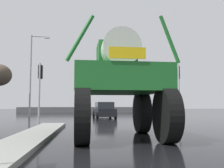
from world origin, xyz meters
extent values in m
plane|color=black|center=(0.00, 18.00, 0.00)|extent=(120.00, 120.00, 0.00)
cube|color=gray|center=(-3.66, 5.48, 0.07)|extent=(1.36, 11.95, 0.15)
cylinder|color=black|center=(-1.92, 6.95, 0.91)|extent=(0.53, 1.83, 1.82)
cylinder|color=black|center=(0.80, 7.06, 0.91)|extent=(0.53, 1.83, 1.82)
cylinder|color=black|center=(-1.80, 3.65, 0.91)|extent=(0.53, 1.83, 1.82)
cylinder|color=black|center=(0.93, 3.75, 0.91)|extent=(0.53, 1.83, 1.82)
cube|color=#1E6B28|center=(-0.50, 5.35, 2.14)|extent=(3.38, 4.13, 0.90)
cube|color=#1A5B22|center=(-0.51, 5.76, 3.14)|extent=(1.54, 1.50, 1.10)
cylinder|color=silver|center=(-0.48, 4.77, 3.26)|extent=(1.39, 1.35, 1.35)
cylinder|color=#1E6B28|center=(-1.88, 3.49, 3.32)|extent=(0.90, 0.15, 1.51)
cylinder|color=#1E6B28|center=(1.02, 3.61, 3.36)|extent=(0.70, 0.15, 1.59)
cube|color=yellow|center=(-0.42, 3.32, 2.84)|extent=(1.16, 0.08, 0.36)
cube|color=black|center=(-0.09, 20.37, 0.53)|extent=(2.10, 4.25, 0.70)
cube|color=#23282D|center=(-0.08, 20.22, 1.20)|extent=(1.76, 2.24, 0.64)
cylinder|color=black|center=(-1.07, 21.63, 0.30)|extent=(0.24, 0.61, 0.60)
cylinder|color=black|center=(0.62, 21.80, 0.30)|extent=(0.24, 0.61, 0.60)
cylinder|color=black|center=(-0.80, 18.94, 0.30)|extent=(0.24, 0.61, 0.60)
cylinder|color=black|center=(0.89, 19.11, 0.30)|extent=(0.24, 0.61, 0.60)
cylinder|color=#A8AAAF|center=(-4.60, 11.46, 1.90)|extent=(0.11, 0.11, 3.80)
cube|color=black|center=(-4.60, 11.67, 3.28)|extent=(0.24, 0.32, 0.84)
sphere|color=#390503|center=(-4.60, 11.86, 3.55)|extent=(0.17, 0.17, 0.17)
sphere|color=orange|center=(-4.60, 11.86, 3.28)|extent=(0.17, 0.17, 0.17)
sphere|color=black|center=(-4.60, 11.86, 3.01)|extent=(0.17, 0.17, 0.17)
cylinder|color=#A8AAAF|center=(4.16, 11.46, 1.92)|extent=(0.11, 0.11, 3.84)
cube|color=black|center=(4.16, 11.67, 3.32)|extent=(0.24, 0.32, 0.84)
sphere|color=#390503|center=(4.16, 11.86, 3.59)|extent=(0.17, 0.17, 0.17)
sphere|color=orange|center=(4.16, 11.86, 3.32)|extent=(0.17, 0.17, 0.17)
sphere|color=black|center=(4.16, 11.86, 3.05)|extent=(0.17, 0.17, 0.17)
cylinder|color=#A8AAAF|center=(-7.66, 22.60, 4.30)|extent=(0.18, 0.18, 8.61)
cylinder|color=#A8AAAF|center=(-6.85, 22.60, 8.46)|extent=(1.62, 0.10, 0.10)
cube|color=silver|center=(-6.04, 22.60, 8.36)|extent=(0.50, 0.24, 0.16)
cube|color=#59595B|center=(0.00, 37.49, 0.45)|extent=(26.06, 0.24, 0.90)
camera|label=1|loc=(-1.60, -4.32, 1.23)|focal=40.74mm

